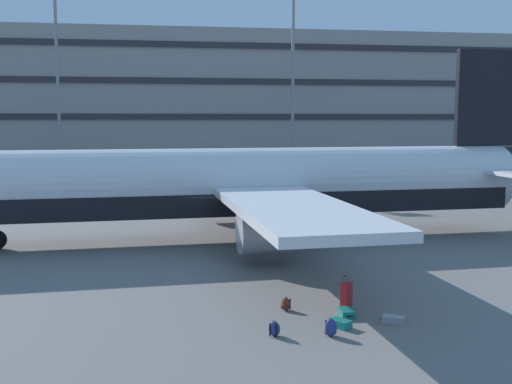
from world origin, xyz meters
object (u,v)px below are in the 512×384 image
object	(u,v)px
suitcase_teal	(347,313)
suitcase_scuffed	(346,294)
backpack_upright	(285,304)
backpack_purple	(331,328)
backpack_small	(274,329)
suitcase_red	(340,324)
airliner	(241,185)
suitcase_laid_flat	(393,319)

from	to	relation	value
suitcase_teal	suitcase_scuffed	bearing A→B (deg)	73.94
backpack_upright	backpack_purple	bearing A→B (deg)	-72.74
backpack_purple	backpack_small	world-z (taller)	backpack_purple
suitcase_red	backpack_small	world-z (taller)	backpack_small
backpack_purple	suitcase_teal	bearing A→B (deg)	59.47
suitcase_scuffed	backpack_upright	size ratio (longest dim) A/B	2.18
backpack_small	suitcase_scuffed	bearing A→B (deg)	39.45
airliner	backpack_small	bearing A→B (deg)	-93.65
suitcase_scuffed	suitcase_teal	distance (m)	1.05
backpack_upright	backpack_small	world-z (taller)	backpack_small
suitcase_laid_flat	backpack_upright	world-z (taller)	backpack_upright
suitcase_red	backpack_purple	xyz separation A→B (m)	(-0.49, -0.71, 0.13)
airliner	backpack_upright	distance (m)	12.26
suitcase_teal	suitcase_laid_flat	bearing A→B (deg)	-32.18
suitcase_red	backpack_upright	world-z (taller)	backpack_upright
backpack_small	airliner	bearing A→B (deg)	86.35
suitcase_laid_flat	backpack_upright	size ratio (longest dim) A/B	1.60
airliner	suitcase_laid_flat	xyz separation A→B (m)	(2.90, -13.66, -2.71)
suitcase_teal	backpack_purple	world-z (taller)	backpack_purple
suitcase_laid_flat	backpack_purple	world-z (taller)	backpack_purple
airliner	suitcase_teal	xyz separation A→B (m)	(1.67, -12.88, -2.70)
suitcase_laid_flat	suitcase_teal	size ratio (longest dim) A/B	1.07
airliner	suitcase_laid_flat	size ratio (longest dim) A/B	47.19
backpack_small	backpack_purple	bearing A→B (deg)	-10.14
airliner	suitcase_scuffed	world-z (taller)	airliner
suitcase_scuffed	backpack_upright	xyz separation A→B (m)	(-2.06, -0.06, -0.24)
airliner	backpack_upright	xyz separation A→B (m)	(-0.12, -11.98, -2.61)
suitcase_teal	backpack_upright	size ratio (longest dim) A/B	1.50
suitcase_laid_flat	suitcase_scuffed	bearing A→B (deg)	118.93
suitcase_red	suitcase_teal	size ratio (longest dim) A/B	1.02
airliner	backpack_upright	bearing A→B (deg)	-90.57
suitcase_scuffed	backpack_purple	xyz separation A→B (m)	(-1.26, -2.63, -0.20)
suitcase_red	suitcase_teal	xyz separation A→B (m)	(0.50, 0.96, 0.00)
suitcase_red	suitcase_teal	distance (m)	1.08
backpack_upright	backpack_purple	size ratio (longest dim) A/B	0.84
suitcase_teal	backpack_purple	distance (m)	1.95
suitcase_scuffed	suitcase_laid_flat	bearing A→B (deg)	-61.07
suitcase_scuffed	backpack_purple	world-z (taller)	suitcase_scuffed
suitcase_scuffed	suitcase_red	bearing A→B (deg)	-111.87
airliner	backpack_purple	world-z (taller)	airliner
backpack_small	suitcase_red	bearing A→B (deg)	11.54
suitcase_laid_flat	backpack_small	size ratio (longest dim) A/B	1.55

